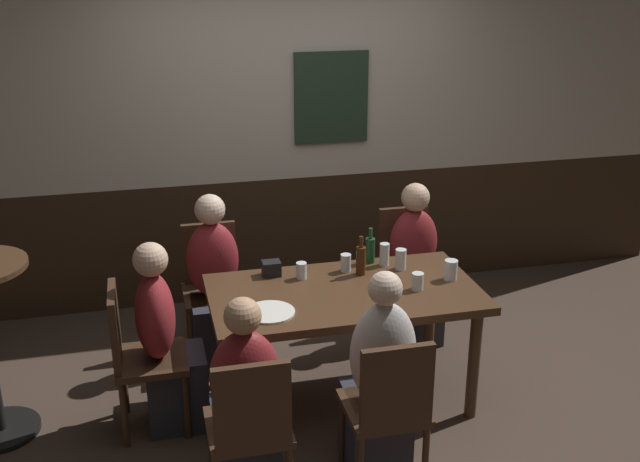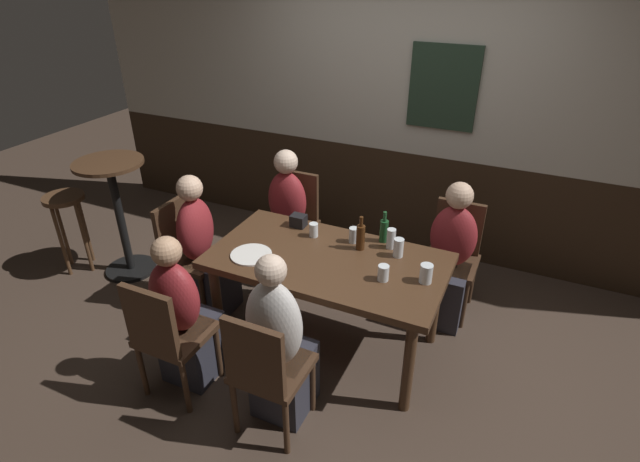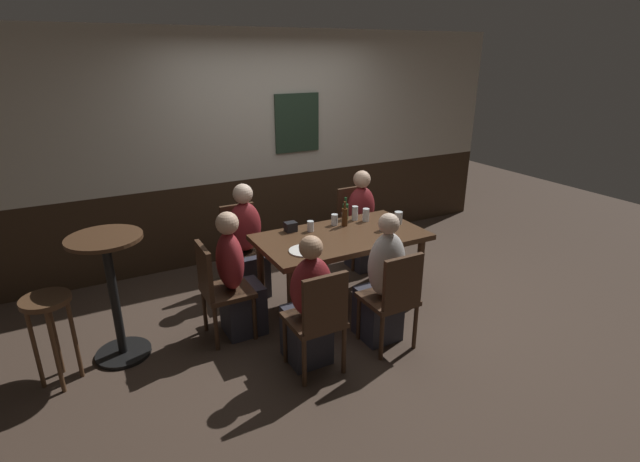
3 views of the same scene
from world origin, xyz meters
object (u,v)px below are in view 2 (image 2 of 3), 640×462
object	(u,v)px
person_mid_near	(280,351)
beer_bottle_green	(384,230)
chair_left_near	(167,333)
chair_left_far	(294,217)
tumbler_short	(391,240)
side_bar_table	(118,209)
plate_white_large	(251,255)
beer_glass_tall	(426,275)
bar_stool	(67,212)
pint_glass_pale	(314,230)
beer_bottle_brown	(361,237)
dining_table	(327,269)
person_left_far	(285,226)
chair_head_west	(186,250)
person_left_near	(185,322)
beer_glass_half	(354,236)
condiment_caddy	(298,221)
tumbler_water	(398,249)
pint_glass_stout	(383,274)
person_right_far	(448,265)
chair_mid_near	(266,368)
chair_right_far	(453,252)
person_head_west	(204,256)

from	to	relation	value
person_mid_near	beer_bottle_green	bearing A→B (deg)	75.66
chair_left_near	chair_left_far	bearing A→B (deg)	90.00
tumbler_short	side_bar_table	distance (m)	2.36
tumbler_short	plate_white_large	xyz separation A→B (m)	(-0.82, -0.49, -0.06)
beer_glass_tall	bar_stool	size ratio (longest dim) A/B	0.17
pint_glass_pale	beer_glass_tall	bearing A→B (deg)	-14.75
beer_bottle_brown	bar_stool	xyz separation A→B (m)	(-2.61, -0.22, -0.27)
person_mid_near	chair_left_far	bearing A→B (deg)	114.53
dining_table	beer_glass_tall	distance (m)	0.68
person_left_far	plate_white_large	size ratio (longest dim) A/B	4.12
chair_head_west	bar_stool	world-z (taller)	chair_head_west
person_left_near	beer_glass_half	world-z (taller)	person_left_near
plate_white_large	beer_bottle_brown	bearing A→B (deg)	31.54
chair_left_near	condiment_caddy	xyz separation A→B (m)	(0.32, 1.15, 0.29)
tumbler_water	beer_glass_tall	distance (m)	0.33
tumbler_water	plate_white_large	distance (m)	0.98
pint_glass_pale	beer_bottle_brown	size ratio (longest dim) A/B	0.41
pint_glass_stout	beer_glass_half	bearing A→B (deg)	133.38
beer_bottle_green	bar_stool	distance (m)	2.76
beer_bottle_green	bar_stool	xyz separation A→B (m)	(-2.72, -0.38, -0.26)
dining_table	person_right_far	xyz separation A→B (m)	(0.69, 0.68, -0.18)
chair_mid_near	person_left_near	world-z (taller)	person_left_near
tumbler_short	beer_glass_half	bearing A→B (deg)	-172.50
condiment_caddy	dining_table	bearing A→B (deg)	-39.83
chair_left_far	beer_glass_tall	distance (m)	1.62
chair_left_far	dining_table	bearing A→B (deg)	-50.49
pint_glass_pale	beer_bottle_green	distance (m)	0.50
person_mid_near	tumbler_water	distance (m)	1.04
pint_glass_stout	tumbler_short	world-z (taller)	tumbler_short
chair_left_far	beer_bottle_brown	world-z (taller)	beer_bottle_brown
plate_white_large	chair_right_far	bearing A→B (deg)	41.33
person_left_near	beer_glass_tall	bearing A→B (deg)	26.38
beer_glass_half	chair_left_far	bearing A→B (deg)	143.42
chair_left_far	side_bar_table	bearing A→B (deg)	-151.67
dining_table	chair_left_far	size ratio (longest dim) A/B	1.79
chair_left_far	chair_mid_near	world-z (taller)	same
chair_left_far	beer_bottle_green	world-z (taller)	beer_bottle_green
dining_table	plate_white_large	world-z (taller)	plate_white_large
chair_left_far	chair_left_near	world-z (taller)	same
chair_mid_near	person_left_far	bearing A→B (deg)	114.53
chair_mid_near	beer_bottle_brown	xyz separation A→B (m)	(0.16, 1.04, 0.34)
chair_left_far	bar_stool	world-z (taller)	chair_left_far
chair_left_far	beer_glass_tall	bearing A→B (deg)	-31.99
person_left_near	beer_bottle_brown	distance (m)	1.28
chair_mid_near	beer_glass_half	bearing A→B (deg)	85.86
beer_glass_tall	condiment_caddy	size ratio (longest dim) A/B	1.12
side_bar_table	dining_table	bearing A→B (deg)	-3.81
person_right_far	pint_glass_pale	world-z (taller)	person_right_far
person_head_west	pint_glass_pale	xyz separation A→B (m)	(0.83, 0.22, 0.31)
dining_table	person_left_far	xyz separation A→B (m)	(-0.69, 0.68, -0.17)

